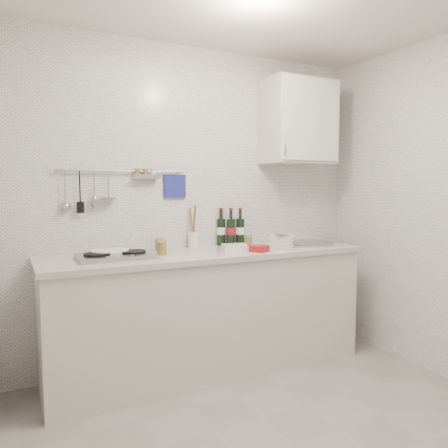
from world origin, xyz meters
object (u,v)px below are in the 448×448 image
plate_stack_sink (280,242)px  wine_bottles (231,227)px  plate_stack_hob (109,254)px  utensil_crock (193,238)px  wall_cabinet (298,122)px

plate_stack_sink → wine_bottles: wine_bottles is taller
plate_stack_hob → wine_bottles: 1.05m
plate_stack_sink → wine_bottles: (-0.29, 0.30, 0.11)m
plate_stack_sink → utensil_crock: 0.70m
wall_cabinet → wine_bottles: (-0.59, 0.11, -0.87)m
plate_stack_hob → utensil_crock: size_ratio=0.85×
plate_stack_hob → utensil_crock: utensil_crock is taller
plate_stack_hob → wine_bottles: bearing=8.2°
wall_cabinet → plate_stack_sink: (-0.31, -0.20, -0.98)m
wall_cabinet → plate_stack_hob: 1.91m
plate_stack_hob → plate_stack_sink: plate_stack_sink is taller
plate_stack_hob → plate_stack_sink: bearing=-6.7°
plate_stack_sink → plate_stack_hob: bearing=173.3°
wall_cabinet → plate_stack_sink: 1.05m
wall_cabinet → utensil_crock: (-0.92, 0.13, -0.95)m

